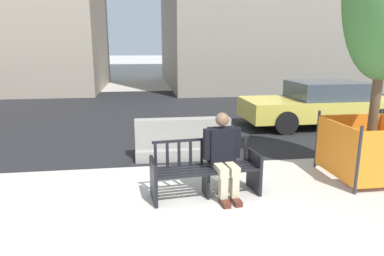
% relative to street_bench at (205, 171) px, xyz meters
% --- Properties ---
extents(ground_plane, '(200.00, 200.00, 0.00)m').
position_rel_street_bench_xyz_m(ground_plane, '(-0.65, -1.21, -0.40)').
color(ground_plane, '#B7B2A8').
extents(street_asphalt, '(120.00, 12.00, 0.01)m').
position_rel_street_bench_xyz_m(street_asphalt, '(-0.65, 7.49, -0.39)').
color(street_asphalt, black).
rests_on(street_asphalt, ground).
extents(street_bench, '(1.73, 0.70, 0.88)m').
position_rel_street_bench_xyz_m(street_bench, '(0.00, 0.00, 0.00)').
color(street_bench, black).
rests_on(street_bench, ground).
extents(seated_person, '(0.59, 0.75, 1.31)m').
position_rel_street_bench_xyz_m(seated_person, '(0.27, -0.03, 0.29)').
color(seated_person, black).
rests_on(seated_person, ground).
extents(jersey_barrier_centre, '(2.00, 0.69, 0.84)m').
position_rel_street_bench_xyz_m(jersey_barrier_centre, '(-0.12, 1.97, -0.06)').
color(jersey_barrier_centre, gray).
rests_on(jersey_barrier_centre, ground).
extents(construction_fence, '(1.35, 1.35, 1.12)m').
position_rel_street_bench_xyz_m(construction_fence, '(3.02, 0.33, 0.16)').
color(construction_fence, '#2D2D33').
rests_on(construction_fence, ground).
extents(car_taxi_near, '(4.54, 1.95, 1.32)m').
position_rel_street_bench_xyz_m(car_taxi_near, '(4.29, 4.38, 0.26)').
color(car_taxi_near, '#DBC64C').
rests_on(car_taxi_near, ground).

